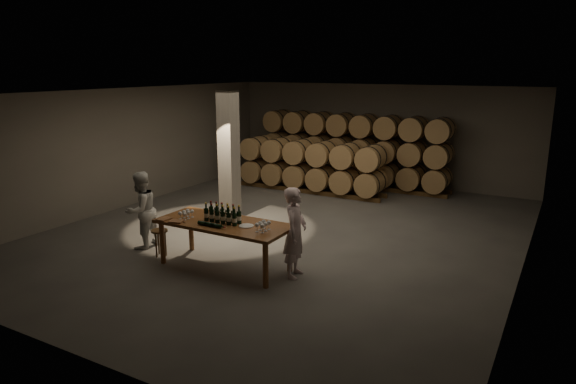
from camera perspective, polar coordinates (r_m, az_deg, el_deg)
The scene contains 15 objects.
room at distance 12.75m, azimuth -6.58°, elevation 3.98°, with size 12.00×12.00×12.00m.
tasting_table at distance 9.78m, azimuth -7.11°, elevation -3.92°, with size 2.60×1.10×0.90m.
barrel_stack_back at distance 16.57m, azimuth 7.18°, elevation 4.81°, with size 6.26×0.95×2.31m.
barrel_stack_front at distance 15.69m, azimuth 2.55°, elevation 3.03°, with size 4.70×0.95×1.57m.
bottle_cluster at distance 9.71m, azimuth -7.29°, elevation -2.63°, with size 0.74×0.24×0.36m.
lying_bottles at distance 9.51m, azimuth -8.65°, elevation -3.60°, with size 0.60×0.08×0.08m.
glass_cluster_left at distance 10.08m, azimuth -11.25°, elevation -2.27°, with size 0.19×0.30×0.16m.
glass_cluster_right at distance 9.16m, azimuth -2.80°, elevation -3.59°, with size 0.19×0.30×0.17m.
plate at distance 9.46m, azimuth -4.65°, elevation -3.77°, with size 0.27×0.27×0.02m, color silver.
notebook_near at distance 9.90m, azimuth -12.31°, elevation -3.20°, with size 0.25×0.20×0.03m, color brown.
notebook_corner at distance 10.12m, azimuth -13.62°, elevation -2.91°, with size 0.20×0.26×0.02m, color brown.
pen at distance 9.85m, azimuth -11.54°, elevation -3.31°, with size 0.01×0.01×0.13m, color black.
stool at distance 10.70m, azimuth -14.08°, elevation -4.62°, with size 0.33×0.33×0.55m.
person_man at distance 9.28m, azimuth 0.79°, elevation -4.52°, with size 0.61×0.40×1.67m, color beige.
person_woman at distance 11.20m, azimuth -16.01°, elevation -1.95°, with size 0.80×0.62×1.64m, color silver.
Camera 1 is at (5.57, -9.97, 3.76)m, focal length 32.00 mm.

